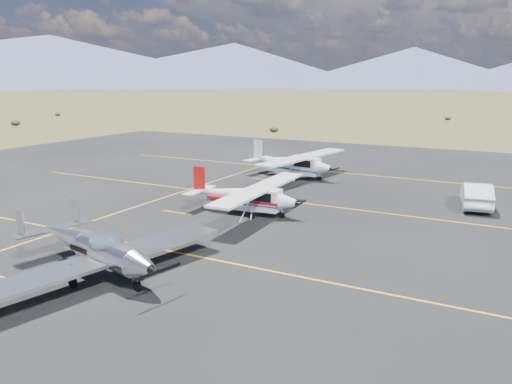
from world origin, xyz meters
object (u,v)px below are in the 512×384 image
Objects in this scene: aircraft_cessna at (245,195)px; sedan at (476,195)px; aircraft_plain at (292,162)px; aircraft_low_wing at (96,248)px.

sedan is (11.56, 7.77, -0.35)m from aircraft_cessna.
aircraft_plain is at bearing 98.17° from aircraft_cessna.
aircraft_plain reaches higher than aircraft_cessna.
aircraft_plain is 14.03m from sedan.
aircraft_cessna reaches higher than aircraft_low_wing.
aircraft_plain is 2.37× the size of sedan.
aircraft_plain is (-1.38, 21.79, 0.13)m from aircraft_low_wing.
aircraft_cessna is at bearing 99.06° from aircraft_low_wing.
aircraft_cessna reaches higher than sedan.
aircraft_plain reaches higher than sedan.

